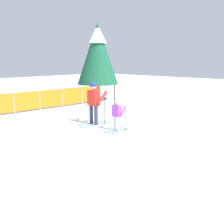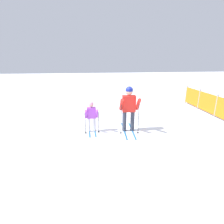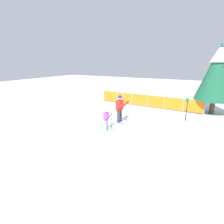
{
  "view_description": "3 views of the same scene",
  "coord_description": "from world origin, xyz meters",
  "views": [
    {
      "loc": [
        -7.67,
        -8.25,
        2.69
      ],
      "look_at": [
        0.1,
        -1.02,
        0.67
      ],
      "focal_mm": 45.0,
      "sensor_mm": 36.0,
      "label": 1
    },
    {
      "loc": [
        6.41,
        -1.41,
        2.72
      ],
      "look_at": [
        -0.01,
        -0.53,
        0.75
      ],
      "focal_mm": 28.0,
      "sensor_mm": 36.0,
      "label": 2
    },
    {
      "loc": [
        4.82,
        -9.33,
        3.72
      ],
      "look_at": [
        -0.08,
        -0.45,
        0.77
      ],
      "focal_mm": 28.0,
      "sensor_mm": 36.0,
      "label": 3
    }
  ],
  "objects": [
    {
      "name": "skier_child",
      "position": [
        0.04,
        -1.33,
        0.7
      ],
      "size": [
        1.14,
        0.56,
        1.21
      ],
      "rotation": [
        0.0,
        0.0,
        0.02
      ],
      "color": "#1966B2",
      "rests_on": "ground_plane"
    },
    {
      "name": "ground_plane",
      "position": [
        0.0,
        0.0,
        0.0
      ],
      "size": [
        60.0,
        60.0,
        0.0
      ],
      "primitive_type": "plane",
      "color": "white"
    },
    {
      "name": "skier_adult",
      "position": [
        0.19,
        0.09,
        1.05
      ],
      "size": [
        1.68,
        0.77,
        1.76
      ],
      "rotation": [
        0.0,
        0.0,
        -0.08
      ],
      "color": "#1966B2",
      "rests_on": "ground_plane"
    }
  ]
}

